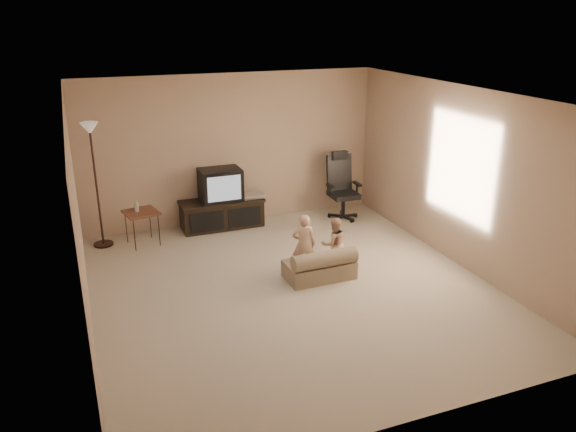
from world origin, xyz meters
name	(u,v)px	position (x,y,z in m)	size (l,w,h in m)	color
floor	(292,288)	(0.00, 0.00, 0.00)	(5.50, 5.50, 0.00)	beige
room_shell	(292,177)	(0.00, 0.00, 1.52)	(5.50, 5.50, 5.50)	white
tv_stand	(222,203)	(-0.27, 2.49, 0.42)	(1.41, 0.53, 1.00)	black
office_chair	(342,195)	(1.79, 2.19, 0.42)	(0.57, 0.59, 1.16)	black
side_table	(141,213)	(-1.62, 2.22, 0.52)	(0.57, 0.57, 0.73)	brown
floor_lamp	(93,157)	(-2.20, 2.40, 1.40)	(0.30, 0.30, 1.91)	#321E16
child_sofa	(321,267)	(0.46, 0.11, 0.18)	(0.93, 0.54, 0.45)	tan
toddler_left	(304,245)	(0.30, 0.35, 0.44)	(0.32, 0.23, 0.87)	#E0AF8C
toddler_right	(334,244)	(0.75, 0.33, 0.39)	(0.37, 0.21, 0.77)	#E0AF8C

